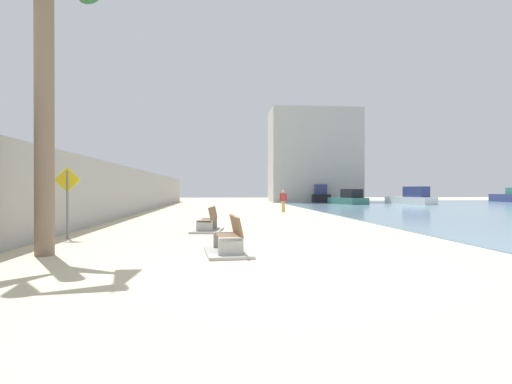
{
  "coord_description": "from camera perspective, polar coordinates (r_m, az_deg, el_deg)",
  "views": [
    {
      "loc": [
        -1.41,
        -8.94,
        1.65
      ],
      "look_at": [
        0.79,
        15.99,
        1.52
      ],
      "focal_mm": 28.76,
      "sensor_mm": 36.0,
      "label": 1
    }
  ],
  "objects": [
    {
      "name": "ground_plane",
      "position": [
        27.03,
        -2.04,
        -3.2
      ],
      "size": [
        120.0,
        120.0,
        0.0
      ],
      "primitive_type": "plane",
      "color": "beige"
    },
    {
      "name": "seawall",
      "position": [
        27.62,
        -17.78,
        0.06
      ],
      "size": [
        0.8,
        64.0,
        3.09
      ],
      "primitive_type": "cube",
      "color": "#9E9E99",
      "rests_on": "ground"
    },
    {
      "name": "palm_tree",
      "position": [
        12.38,
        -27.61,
        20.79
      ],
      "size": [
        2.7,
        2.75,
        8.13
      ],
      "color": "#7A6651",
      "rests_on": "ground"
    },
    {
      "name": "bench_far",
      "position": [
        16.42,
        -6.7,
        -4.65
      ],
      "size": [
        1.35,
        2.22,
        0.98
      ],
      "color": "#9E9E99",
      "rests_on": "ground"
    },
    {
      "name": "pedestrian_sign",
      "position": [
        15.11,
        -24.75,
        -0.29
      ],
      "size": [
        0.85,
        0.08,
        2.41
      ],
      "color": "slate",
      "rests_on": "ground"
    },
    {
      "name": "boat_nearest",
      "position": [
        47.63,
        12.8,
        -0.91
      ],
      "size": [
        3.62,
        5.33,
        1.7
      ],
      "color": "#337060",
      "rests_on": "water_bay"
    },
    {
      "name": "bench_near",
      "position": [
        10.68,
        -3.87,
        -7.32
      ],
      "size": [
        1.3,
        2.2,
        0.98
      ],
      "color": "#9E9E99",
      "rests_on": "ground"
    },
    {
      "name": "harbor_building",
      "position": [
        56.6,
        8.09,
        4.95
      ],
      "size": [
        12.0,
        6.0,
        12.49
      ],
      "primitive_type": "cube",
      "color": "#ADAAA3",
      "rests_on": "ground"
    },
    {
      "name": "person_walking",
      "position": [
        30.34,
        3.81,
        -1.03
      ],
      "size": [
        0.52,
        0.26,
        1.64
      ],
      "color": "gold",
      "rests_on": "ground"
    },
    {
      "name": "boat_far_right",
      "position": [
        49.82,
        20.85,
        -0.75
      ],
      "size": [
        3.65,
        6.71,
        1.99
      ],
      "color": "white",
      "rests_on": "water_bay"
    },
    {
      "name": "boat_far_left",
      "position": [
        54.14,
        8.67,
        -0.51
      ],
      "size": [
        2.31,
        4.35,
        5.98
      ],
      "color": "black",
      "rests_on": "water_bay"
    }
  ]
}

